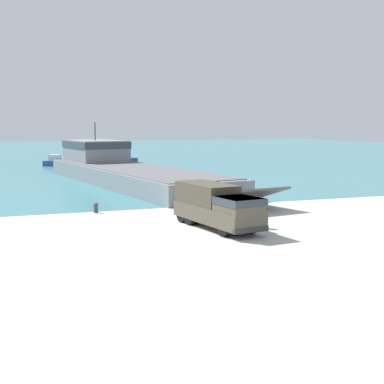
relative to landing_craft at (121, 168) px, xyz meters
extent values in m
plane|color=#B7B5AD|center=(-0.31, -27.53, -1.65)|extent=(240.00, 240.00, 0.00)
cube|color=teal|center=(-0.31, 68.72, -1.65)|extent=(240.00, 180.00, 0.01)
cube|color=gray|center=(0.52, -3.14, -0.71)|extent=(14.42, 37.01, 1.88)
cube|color=#56565B|center=(0.52, -3.14, 0.27)|extent=(13.50, 35.47, 0.08)
cube|color=gray|center=(-1.52, 9.18, 1.64)|extent=(7.61, 10.96, 2.83)
cube|color=#28333D|center=(-1.52, 9.18, 2.48)|extent=(7.80, 11.08, 0.85)
cylinder|color=#3F3F42|center=(-1.52, 9.18, 4.25)|extent=(0.16, 0.16, 2.40)
cube|color=#56565B|center=(3.95, -23.78, -0.67)|extent=(8.18, 6.92, 1.95)
cube|color=#4C4738|center=(-0.22, -30.68, -0.71)|extent=(3.63, 8.24, 1.05)
cube|color=#4C4738|center=(0.19, -33.28, 0.28)|extent=(2.67, 3.03, 0.91)
cube|color=#28333D|center=(0.19, -33.28, 0.51)|extent=(2.74, 3.07, 0.46)
cube|color=#413C2E|center=(-0.43, -29.34, 0.52)|extent=(3.08, 5.35, 1.39)
cube|color=#2D2D2D|center=(0.39, -34.53, -1.08)|extent=(2.48, 0.62, 0.32)
cylinder|color=black|center=(1.17, -32.96, -1.01)|extent=(0.54, 1.33, 1.30)
cylinder|color=black|center=(-0.83, -33.28, -1.01)|extent=(0.54, 1.33, 1.30)
cylinder|color=black|center=(0.49, -28.63, -1.01)|extent=(0.54, 1.33, 1.30)
cylinder|color=black|center=(-1.52, -28.95, -1.01)|extent=(0.54, 1.33, 1.30)
cylinder|color=black|center=(0.32, -27.54, -1.01)|extent=(0.54, 1.33, 1.30)
cylinder|color=black|center=(-1.69, -27.86, -1.01)|extent=(0.54, 1.33, 1.30)
cylinder|color=#3D4C33|center=(2.34, -31.24, -1.21)|extent=(0.14, 0.14, 0.89)
cylinder|color=#3D4C33|center=(2.16, -31.28, -1.21)|extent=(0.14, 0.14, 0.89)
cube|color=#3D4C33|center=(2.25, -31.26, -0.42)|extent=(0.49, 0.34, 0.70)
sphere|color=tan|center=(2.25, -31.26, 0.06)|extent=(0.24, 0.24, 0.24)
cube|color=navy|center=(5.09, 27.45, -1.16)|extent=(7.96, 6.31, 0.98)
cube|color=silver|center=(5.59, 27.76, -0.13)|extent=(2.92, 2.74, 1.08)
cube|color=navy|center=(-4.79, 29.82, -1.23)|extent=(4.83, 6.79, 0.85)
cube|color=silver|center=(-4.98, 29.39, -0.34)|extent=(2.36, 2.44, 0.93)
cylinder|color=#333338|center=(-6.72, -21.73, -1.40)|extent=(0.32, 0.32, 0.50)
sphere|color=#333338|center=(-6.72, -21.73, -1.06)|extent=(0.36, 0.36, 0.36)
camera|label=1|loc=(-13.49, -62.91, 5.21)|focal=50.00mm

